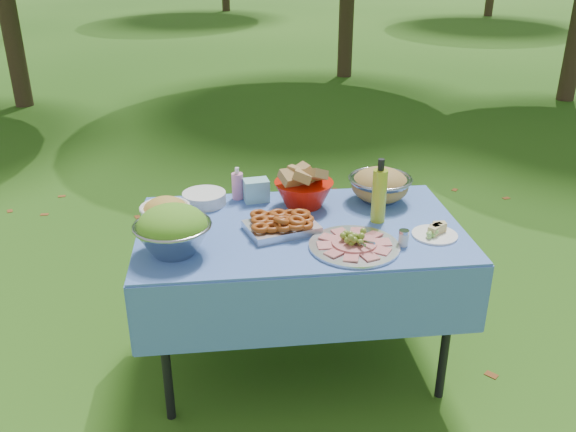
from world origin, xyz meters
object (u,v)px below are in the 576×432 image
object	(u,v)px
pasta_bowl_steel	(380,184)
charcuterie_platter	(355,238)
picnic_table	(300,298)
plate_stack	(204,198)
oil_bottle	(379,191)
bread_bowl	(304,187)
salad_bowl	(173,230)

from	to	relation	value
pasta_bowl_steel	charcuterie_platter	xyz separation A→B (m)	(-0.23, -0.49, -0.04)
picnic_table	charcuterie_platter	xyz separation A→B (m)	(0.20, -0.23, 0.42)
plate_stack	charcuterie_platter	xyz separation A→B (m)	(0.64, -0.54, 0.01)
picnic_table	pasta_bowl_steel	distance (m)	0.69
plate_stack	oil_bottle	size ratio (longest dim) A/B	0.70
picnic_table	bread_bowl	distance (m)	0.53
salad_bowl	charcuterie_platter	xyz separation A→B (m)	(0.76, -0.04, -0.06)
picnic_table	bread_bowl	world-z (taller)	bread_bowl
salad_bowl	bread_bowl	xyz separation A→B (m)	(0.60, 0.42, -0.01)
bread_bowl	pasta_bowl_steel	distance (m)	0.39
plate_stack	oil_bottle	bearing A→B (deg)	-19.95
salad_bowl	pasta_bowl_steel	bearing A→B (deg)	24.44
picnic_table	oil_bottle	distance (m)	0.65
salad_bowl	charcuterie_platter	distance (m)	0.76
oil_bottle	charcuterie_platter	bearing A→B (deg)	-123.41
picnic_table	charcuterie_platter	bearing A→B (deg)	-48.47
salad_bowl	charcuterie_platter	bearing A→B (deg)	-3.13
picnic_table	salad_bowl	xyz separation A→B (m)	(-0.56, -0.18, 0.48)
plate_stack	pasta_bowl_steel	bearing A→B (deg)	-3.20
salad_bowl	plate_stack	distance (m)	0.52
plate_stack	bread_bowl	distance (m)	0.49
bread_bowl	charcuterie_platter	size ratio (longest dim) A/B	0.74
salad_bowl	plate_stack	world-z (taller)	salad_bowl
pasta_bowl_steel	picnic_table	bearing A→B (deg)	-148.60
picnic_table	pasta_bowl_steel	xyz separation A→B (m)	(0.43, 0.26, 0.46)
plate_stack	pasta_bowl_steel	xyz separation A→B (m)	(0.87, -0.05, 0.05)
picnic_table	salad_bowl	world-z (taller)	salad_bowl
pasta_bowl_steel	charcuterie_platter	size ratio (longest dim) A/B	0.80
plate_stack	bread_bowl	bearing A→B (deg)	-8.85
picnic_table	salad_bowl	size ratio (longest dim) A/B	4.59
pasta_bowl_steel	charcuterie_platter	distance (m)	0.55
salad_bowl	oil_bottle	world-z (taller)	oil_bottle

